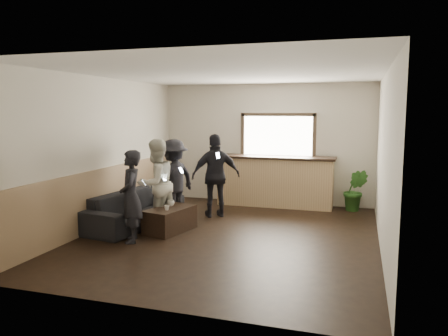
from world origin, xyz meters
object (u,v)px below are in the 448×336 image
(potted_plant, at_px, (355,190))
(person_a, at_px, (131,196))
(coffee_table, at_px, (170,220))
(cup_b, at_px, (167,208))
(cup_a, at_px, (171,203))
(person_b, at_px, (156,184))
(person_c, at_px, (174,179))
(bar_counter, at_px, (275,178))
(sofa, at_px, (135,209))
(person_d, at_px, (216,176))

(potted_plant, height_order, person_a, person_a)
(coffee_table, distance_m, cup_b, 0.32)
(cup_a, distance_m, person_a, 1.01)
(person_b, xyz_separation_m, person_c, (-0.00, 0.80, -0.03))
(bar_counter, height_order, person_a, bar_counter)
(cup_b, bearing_deg, sofa, 156.58)
(sofa, distance_m, person_d, 1.77)
(person_a, bearing_deg, sofa, 179.08)
(person_b, bearing_deg, cup_a, 108.38)
(cup_a, distance_m, person_b, 0.46)
(person_a, bearing_deg, potted_plant, 107.88)
(person_d, bearing_deg, bar_counter, -153.81)
(person_c, bearing_deg, potted_plant, 137.72)
(coffee_table, distance_m, person_d, 1.53)
(potted_plant, height_order, person_b, person_b)
(coffee_table, relative_size, cup_b, 10.54)
(potted_plant, relative_size, person_a, 0.60)
(person_a, distance_m, person_c, 1.73)
(potted_plant, bearing_deg, cup_a, -141.86)
(person_a, height_order, person_d, person_d)
(cup_a, height_order, person_d, person_d)
(coffee_table, height_order, person_b, person_b)
(cup_b, relative_size, person_d, 0.05)
(potted_plant, bearing_deg, person_b, -144.52)
(coffee_table, distance_m, person_b, 0.73)
(coffee_table, relative_size, potted_plant, 1.05)
(coffee_table, height_order, cup_a, cup_a)
(cup_a, bearing_deg, person_d, 67.34)
(coffee_table, relative_size, person_d, 0.57)
(person_a, xyz_separation_m, person_d, (0.79, 2.09, 0.09))
(cup_a, distance_m, cup_b, 0.34)
(person_d, bearing_deg, coffee_table, 41.99)
(person_a, relative_size, person_d, 0.90)
(bar_counter, relative_size, cup_a, 20.58)
(sofa, height_order, coffee_table, sofa)
(cup_a, relative_size, person_b, 0.08)
(potted_plant, bearing_deg, sofa, -147.72)
(sofa, height_order, cup_a, sofa)
(person_b, distance_m, person_d, 1.39)
(cup_b, height_order, person_c, person_c)
(cup_b, bearing_deg, cup_a, 102.49)
(coffee_table, xyz_separation_m, person_b, (-0.35, 0.17, 0.61))
(cup_a, height_order, person_b, person_b)
(bar_counter, xyz_separation_m, person_d, (-0.97, -1.42, 0.21))
(coffee_table, height_order, person_a, person_a)
(cup_b, relative_size, person_c, 0.06)
(person_a, bearing_deg, person_c, 153.50)
(person_a, distance_m, person_d, 2.23)
(potted_plant, xyz_separation_m, person_a, (-3.53, -3.45, 0.31))
(bar_counter, distance_m, cup_b, 3.24)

